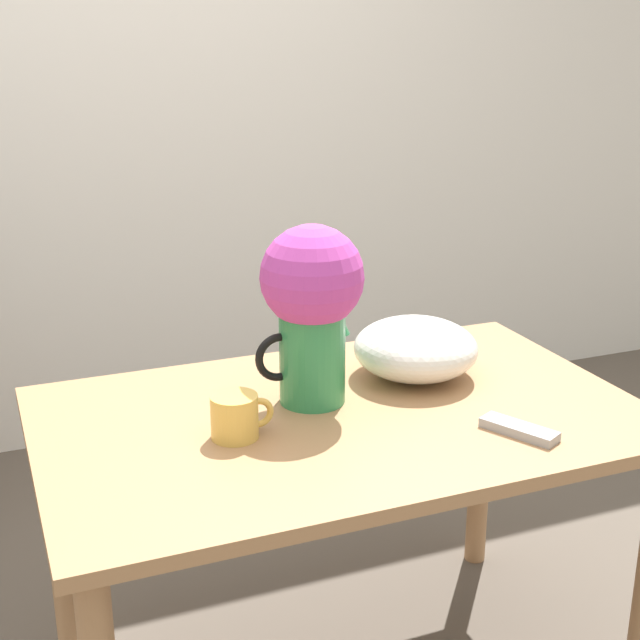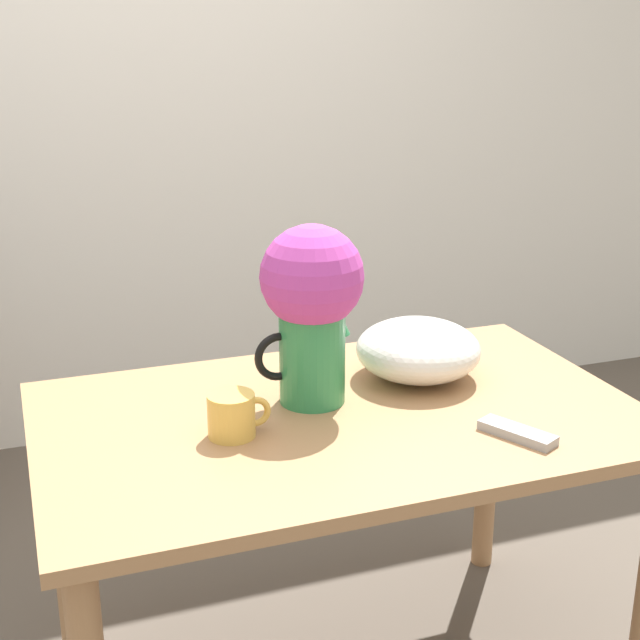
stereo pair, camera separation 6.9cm
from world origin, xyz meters
The scene contains 6 objects.
wall_back centered at (0.00, 1.62, 1.30)m, with size 8.00×0.05×2.60m.
table centered at (0.23, -0.01, 0.62)m, with size 1.30×0.81×0.72m.
flower_vase centered at (0.19, 0.07, 0.96)m, with size 0.24×0.23×0.40m.
coffee_mug centered at (-0.02, -0.04, 0.77)m, with size 0.13×0.10×0.09m.
white_bowl centered at (0.47, 0.12, 0.79)m, with size 0.29×0.29×0.14m.
remote_control centered at (0.52, -0.25, 0.73)m, with size 0.12×0.17×0.02m.
Camera 2 is at (-0.41, -1.66, 1.52)m, focal length 50.00 mm.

